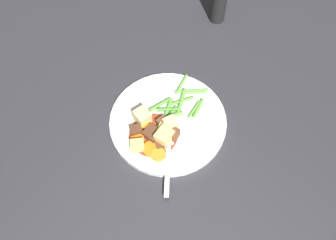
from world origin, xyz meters
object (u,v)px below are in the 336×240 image
object	(u,v)px
potato_chunk_4	(164,137)
potato_chunk_3	(165,131)
meat_chunk_2	(173,134)
meat_chunk_1	(153,135)
carrot_slice_1	(158,154)
carrot_slice_3	(145,124)
potato_chunk_0	(137,146)
dinner_plate	(168,122)
fork	(168,154)
potato_chunk_1	(171,124)
carrot_slice_0	(137,140)
meat_chunk_3	(161,144)
meat_chunk_0	(162,122)
potato_chunk_2	(142,117)
meat_chunk_4	(136,131)
carrot_slice_2	(151,149)

from	to	relation	value
potato_chunk_4	potato_chunk_3	bearing A→B (deg)	-146.04
meat_chunk_2	meat_chunk_1	bearing A→B (deg)	-48.37
potato_chunk_3	carrot_slice_1	bearing A→B (deg)	24.69
carrot_slice_3	meat_chunk_1	world-z (taller)	meat_chunk_1
meat_chunk_1	potato_chunk_0	bearing A→B (deg)	-12.51
carrot_slice_3	meat_chunk_2	xyz separation A→B (m)	(-0.02, 0.06, 0.01)
potato_chunk_0	meat_chunk_2	xyz separation A→B (m)	(-0.07, 0.04, 0.00)
dinner_plate	carrot_slice_3	size ratio (longest dim) A/B	10.17
meat_chunk_1	fork	xyz separation A→B (m)	(0.01, 0.05, -0.01)
carrot_slice_1	potato_chunk_1	size ratio (longest dim) A/B	1.00
meat_chunk_2	dinner_plate	bearing A→B (deg)	-127.10
carrot_slice_0	meat_chunk_3	bearing A→B (deg)	118.20
carrot_slice_1	fork	distance (m)	0.02
carrot_slice_1	meat_chunk_0	xyz separation A→B (m)	(-0.06, -0.04, 0.00)
carrot_slice_3	potato_chunk_2	distance (m)	0.02
dinner_plate	potato_chunk_0	bearing A→B (deg)	-3.57
dinner_plate	potato_chunk_0	distance (m)	0.10
potato_chunk_4	dinner_plate	bearing A→B (deg)	-149.15
carrot_slice_0	potato_chunk_2	bearing A→B (deg)	-150.87
fork	carrot_slice_0	bearing A→B (deg)	-75.67
potato_chunk_4	meat_chunk_4	bearing A→B (deg)	-67.17
potato_chunk_1	potato_chunk_2	size ratio (longest dim) A/B	0.90
carrot_slice_2	carrot_slice_0	bearing A→B (deg)	-84.72
potato_chunk_2	meat_chunk_0	size ratio (longest dim) A/B	1.30
potato_chunk_0	carrot_slice_3	bearing A→B (deg)	-155.99
potato_chunk_2	potato_chunk_4	size ratio (longest dim) A/B	0.93
meat_chunk_0	meat_chunk_4	distance (m)	0.06
carrot_slice_2	meat_chunk_3	bearing A→B (deg)	158.03
meat_chunk_1	carrot_slice_3	bearing A→B (deg)	-106.70
carrot_slice_1	potato_chunk_0	distance (m)	0.05
meat_chunk_2	meat_chunk_4	xyz separation A→B (m)	(0.04, -0.07, -0.00)
potato_chunk_3	fork	world-z (taller)	potato_chunk_3
meat_chunk_0	meat_chunk_4	bearing A→B (deg)	-29.24
carrot_slice_0	fork	bearing A→B (deg)	104.33
dinner_plate	meat_chunk_4	distance (m)	0.08
meat_chunk_3	fork	size ratio (longest dim) A/B	0.16
dinner_plate	potato_chunk_1	world-z (taller)	potato_chunk_1
carrot_slice_1	fork	xyz separation A→B (m)	(-0.02, 0.01, -0.00)
carrot_slice_2	carrot_slice_1	bearing A→B (deg)	88.76
carrot_slice_0	carrot_slice_3	world-z (taller)	carrot_slice_3
potato_chunk_3	meat_chunk_0	distance (m)	0.02
meat_chunk_1	meat_chunk_2	bearing A→B (deg)	131.63
potato_chunk_3	carrot_slice_2	bearing A→B (deg)	3.56
meat_chunk_2	fork	xyz separation A→B (m)	(0.04, 0.02, -0.01)
carrot_slice_2	potato_chunk_0	bearing A→B (deg)	-59.32
potato_chunk_2	potato_chunk_3	xyz separation A→B (m)	(-0.01, 0.06, -0.01)
meat_chunk_1	fork	size ratio (longest dim) A/B	0.22
potato_chunk_1	meat_chunk_0	distance (m)	0.02
potato_chunk_3	meat_chunk_1	size ratio (longest dim) A/B	0.93
carrot_slice_0	carrot_slice_3	size ratio (longest dim) A/B	1.19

